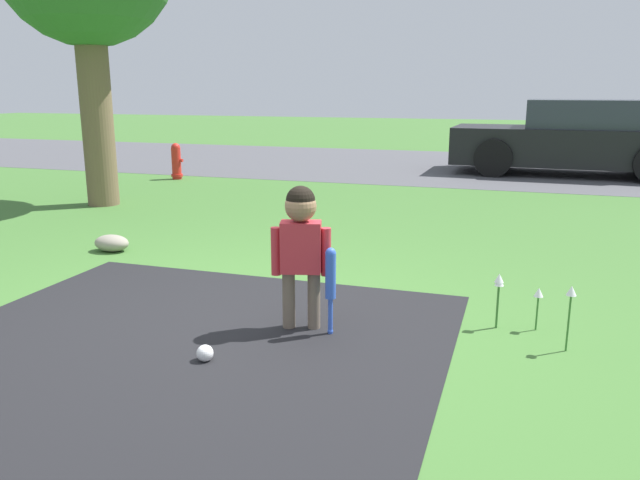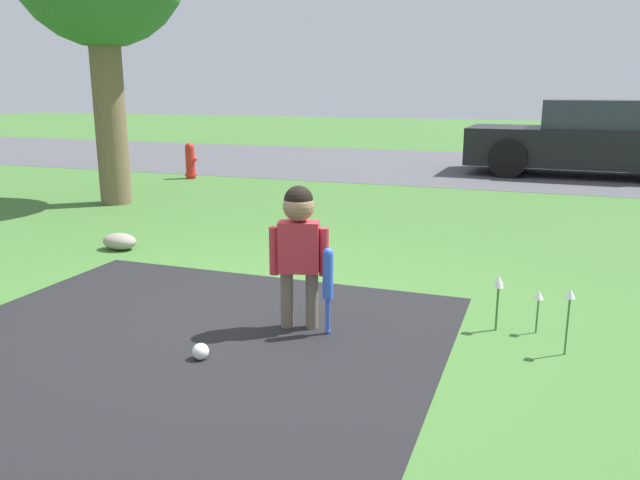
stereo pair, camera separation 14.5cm
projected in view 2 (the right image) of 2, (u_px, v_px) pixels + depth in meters
name	position (u px, v px, depth m)	size (l,w,h in m)	color
ground_plane	(228.00, 319.00, 4.32)	(60.00, 60.00, 0.00)	#3D6B2D
street_strip	(444.00, 166.00, 12.88)	(40.00, 6.00, 0.01)	#4C4C51
child	(299.00, 237.00, 4.01)	(0.38, 0.21, 0.96)	#6B5B4C
baseball_bat	(328.00, 279.00, 3.96)	(0.07, 0.07, 0.58)	blue
sports_ball	(201.00, 351.00, 3.66)	(0.10, 0.10, 0.10)	white
fire_hydrant	(190.00, 161.00, 11.00)	(0.23, 0.20, 0.63)	red
parked_car	(591.00, 140.00, 11.24)	(4.24, 1.90, 1.36)	black
flower_bed	(526.00, 292.00, 3.94)	(0.48, 0.36, 0.42)	#38702D
edging_rock	(120.00, 241.00, 6.16)	(0.35, 0.24, 0.16)	gray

